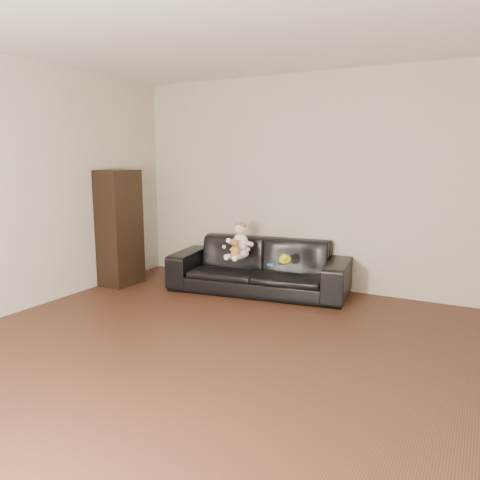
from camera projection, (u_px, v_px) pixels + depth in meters
The scene contains 11 objects.
floor at pixel (200, 377), 3.46m from camera, with size 5.50×5.50×0.00m, color #402317.
ceiling at pixel (194, 0), 3.01m from camera, with size 5.50×5.50×0.00m, color #B5AB98.
wall_back at pixel (322, 183), 5.63m from camera, with size 5.00×5.00×0.00m, color #B5AB98.
sofa at pixel (259, 266), 5.64m from camera, with size 2.13×0.83×0.62m, color black.
cabinet at pixel (120, 228), 5.89m from camera, with size 0.36×0.50×1.45m, color black.
shelf_item at pixel (120, 202), 5.83m from camera, with size 0.18×0.25×0.28m, color silver.
baby at pixel (240, 242), 5.59m from camera, with size 0.31×0.38×0.43m.
teddy_bear at pixel (235, 248), 5.48m from camera, with size 0.12×0.12×0.20m.
toy_green at pixel (285, 259), 5.29m from camera, with size 0.13×0.16×0.11m, color #C7D719.
toy_rattle at pixel (284, 262), 5.28m from camera, with size 0.07×0.07×0.07m, color #E7411B.
toy_blue_disc at pixel (271, 264), 5.27m from camera, with size 0.09×0.09×0.01m, color #187FC3.
Camera 1 is at (1.78, -2.72, 1.60)m, focal length 35.00 mm.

